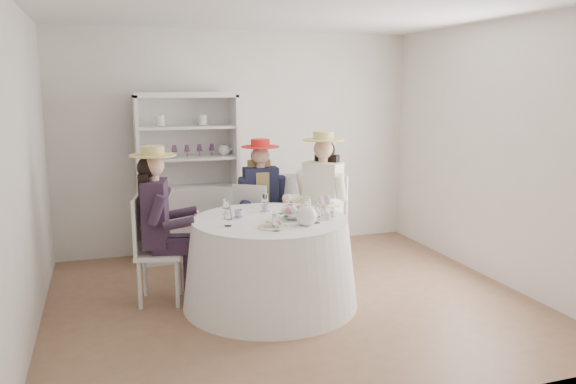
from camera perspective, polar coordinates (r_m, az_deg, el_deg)
name	(u,v)px	position (r m, az deg, el deg)	size (l,w,h in m)	color
ground	(291,301)	(5.50, 0.33, -10.99)	(4.50, 4.50, 0.00)	brown
ceiling	(292,9)	(5.16, 0.37, 18.12)	(4.50, 4.50, 0.00)	white
wall_back	(240,142)	(7.07, -4.86, 5.12)	(4.50, 4.50, 0.00)	silver
wall_front	(400,205)	(3.35, 11.35, -1.30)	(4.50, 4.50, 0.00)	silver
wall_left	(24,174)	(4.93, -25.28, 1.69)	(4.50, 4.50, 0.00)	silver
wall_right	(496,153)	(6.25, 20.35, 3.75)	(4.50, 4.50, 0.00)	silver
tea_table	(270,262)	(5.31, -1.82, -7.09)	(1.64, 1.64, 0.83)	white
hutch	(189,201)	(6.75, -10.05, -0.86)	(1.34, 0.89, 1.97)	silver
side_table	(289,223)	(7.16, 0.14, -3.19)	(0.40, 0.40, 0.63)	silver
hatbox	(289,188)	(7.06, 0.14, 0.46)	(0.30, 0.30, 0.30)	black
guest_left	(158,216)	(5.38, -13.04, -2.36)	(0.60, 0.56, 1.50)	silver
guest_mid	(261,197)	(6.22, -2.74, -0.47)	(0.53, 0.56, 1.47)	silver
guest_right	(322,195)	(6.08, 3.43, -0.27)	(0.67, 0.65, 1.56)	silver
spare_chair	(254,224)	(6.22, -3.52, -3.29)	(0.57, 0.57, 0.99)	silver
teacup_a	(239,214)	(5.24, -5.01, -2.27)	(0.08, 0.08, 0.07)	white
teacup_b	(265,208)	(5.48, -2.31, -1.68)	(0.07, 0.07, 0.06)	white
teacup_c	(290,209)	(5.42, 0.16, -1.77)	(0.09, 0.09, 0.07)	white
flower_bowl	(294,216)	(5.17, 0.64, -2.44)	(0.24, 0.24, 0.06)	white
flower_arrangement	(293,210)	(5.14, 0.47, -1.88)	(0.18, 0.18, 0.07)	pink
table_teapot	(307,216)	(4.94, 1.90, -2.41)	(0.27, 0.19, 0.20)	white
sandwich_plate	(273,226)	(4.87, -1.55, -3.47)	(0.26, 0.26, 0.06)	white
cupcake_stand	(325,210)	(5.20, 3.80, -1.88)	(0.22, 0.22, 0.20)	white
stemware_set	(270,211)	(5.18, -1.85, -1.91)	(0.94, 0.98, 0.15)	white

